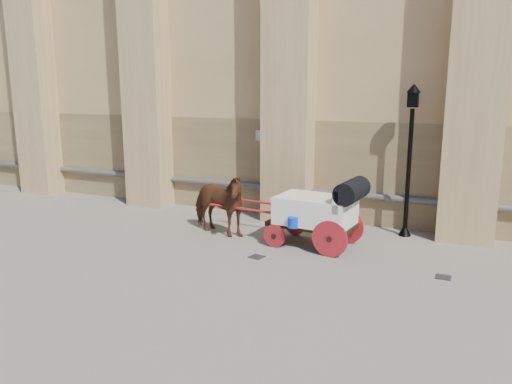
% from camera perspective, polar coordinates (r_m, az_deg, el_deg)
% --- Properties ---
extents(ground, '(90.00, 90.00, 0.00)m').
position_cam_1_polar(ground, '(11.68, 1.86, -7.96)').
color(ground, slate).
rests_on(ground, ground).
extents(horse, '(2.23, 1.43, 1.73)m').
position_cam_1_polar(horse, '(13.57, -4.47, -1.33)').
color(horse, brown).
rests_on(horse, ground).
extents(carriage, '(4.20, 1.53, 1.80)m').
position_cam_1_polar(carriage, '(12.56, 7.37, -1.98)').
color(carriage, black).
rests_on(carriage, ground).
extents(street_lamp, '(0.38, 0.38, 4.05)m').
position_cam_1_polar(street_lamp, '(13.79, 17.13, 3.89)').
color(street_lamp, black).
rests_on(street_lamp, ground).
extents(drain_grate_near, '(0.38, 0.38, 0.01)m').
position_cam_1_polar(drain_grate_near, '(11.96, 0.08, -7.42)').
color(drain_grate_near, black).
rests_on(drain_grate_near, ground).
extents(drain_grate_far, '(0.32, 0.32, 0.01)m').
position_cam_1_polar(drain_grate_far, '(11.47, 20.61, -9.09)').
color(drain_grate_far, black).
rests_on(drain_grate_far, ground).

